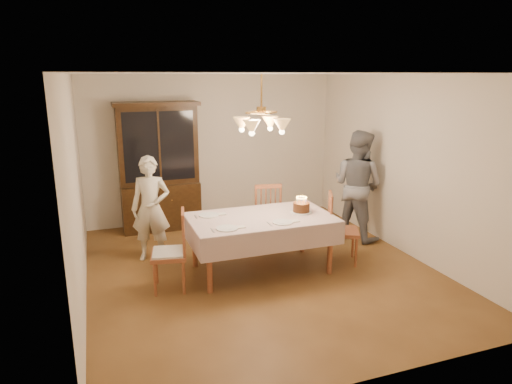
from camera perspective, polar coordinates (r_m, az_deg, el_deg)
name	(u,v)px	position (r m, az deg, el deg)	size (l,w,h in m)	color
ground	(261,270)	(6.33, 0.62, -9.68)	(5.00, 5.00, 0.00)	brown
room_shell	(261,156)	(5.86, 0.66, 4.58)	(5.00, 5.00, 5.00)	white
dining_table	(261,222)	(6.08, 0.64, -3.79)	(1.90, 1.10, 0.76)	brown
china_hutch	(159,169)	(7.89, -12.02, 2.82)	(1.38, 0.54, 2.16)	black
chair_far_side	(266,216)	(7.12, 1.25, -3.07)	(0.51, 0.49, 1.00)	brown
chair_left_end	(170,254)	(5.73, -10.76, -7.67)	(0.49, 0.51, 1.00)	brown
chair_right_end	(342,232)	(6.54, 10.71, -4.94)	(0.57, 0.58, 1.00)	brown
elderly_woman	(151,209)	(6.61, -13.02, -2.05)	(0.55, 0.36, 1.50)	beige
adult_in_grey	(357,185)	(7.45, 12.56, 0.84)	(0.85, 0.66, 1.76)	slate
birthday_cake	(301,208)	(6.26, 5.69, -1.98)	(0.30, 0.30, 0.22)	white
place_setting_near_left	(228,228)	(5.60, -3.55, -4.55)	(0.42, 0.27, 0.02)	white
place_setting_near_right	(283,222)	(5.83, 3.45, -3.78)	(0.41, 0.26, 0.02)	white
place_setting_far_left	(210,215)	(6.14, -5.79, -2.88)	(0.42, 0.27, 0.02)	white
chandelier	(261,125)	(5.81, 0.67, 8.42)	(0.62, 0.62, 0.73)	#BF8C3F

